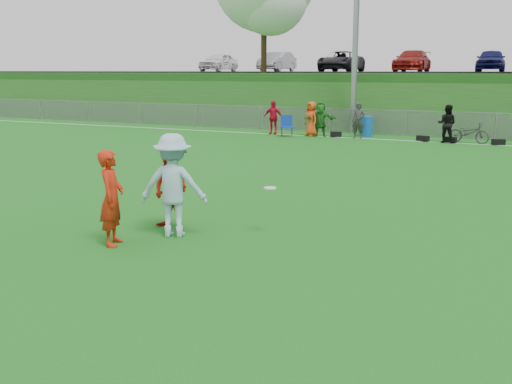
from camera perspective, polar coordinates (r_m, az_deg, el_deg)
The scene contains 15 objects.
ground at distance 10.54m, azimuth -4.68°, elevation -5.57°, with size 120.00×120.00×0.00m, color #166817.
sideline_far at distance 27.38m, azimuth 14.13°, elevation 5.04°, with size 60.00×0.10×0.01m, color white.
fence at distance 29.27m, azimuth 14.94°, elevation 6.69°, with size 58.00×0.06×1.30m.
berm at distance 40.08m, azimuth 17.78°, elevation 9.10°, with size 120.00×18.00×3.00m, color #194D15.
parking_lot at distance 42.03m, azimuth 18.27°, elevation 11.30°, with size 120.00×12.00×0.10m, color black.
car_row at distance 41.20m, azimuth 16.52°, elevation 12.47°, with size 32.04×5.18×1.44m.
spectator_row at distance 27.96m, azimuth 8.37°, elevation 7.15°, with size 9.40×0.92×1.69m.
gear_bags at distance 27.28m, azimuth 16.48°, elevation 5.15°, with size 7.92×0.50×0.26m.
player_red_left at distance 10.80m, azimuth -14.24°, elevation -0.59°, with size 0.65×0.43×1.78m, color red.
player_red_center at distance 11.66m, azimuth -8.47°, elevation 0.15°, with size 0.78×0.61×1.61m, color #AC180B.
player_blue at distance 11.12m, azimuth -8.25°, elevation 0.64°, with size 1.30×0.75×2.01m, color #A0C7DE.
frisbee at distance 11.11m, azimuth 1.41°, elevation 0.40°, with size 0.25×0.25×0.02m.
recycling_bin at distance 28.68m, azimuth 10.97°, elevation 6.47°, with size 0.66×0.66×0.98m, color #0F54A9.
camp_chair at distance 28.15m, azimuth 3.10°, elevation 6.17°, with size 0.76×0.76×1.02m.
bicycle at distance 27.21m, azimuth 20.53°, elevation 5.58°, with size 0.62×1.78×0.94m, color #2C2D2F.
Camera 1 is at (4.95, -8.74, 3.19)m, focal length 40.00 mm.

